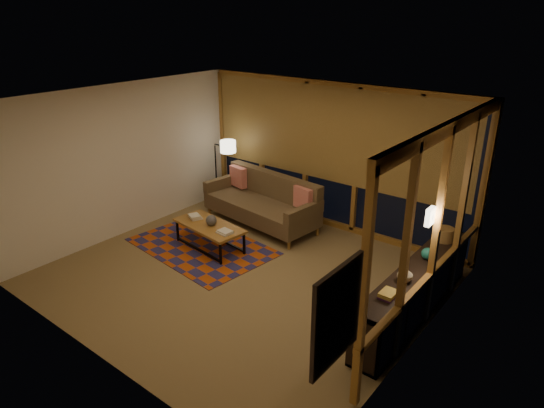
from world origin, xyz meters
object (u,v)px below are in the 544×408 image
Objects in this scene: sofa at (261,201)px; floor_lamp at (216,172)px; bookshelf at (415,291)px; coffee_table at (210,236)px.

sofa is 1.41m from floor_lamp.
sofa is 0.79× the size of bookshelf.
coffee_table is 2.07m from floor_lamp.
floor_lamp is 0.49× the size of bookshelf.
floor_lamp is at bearing 165.82° from bookshelf.
sofa is 3.64m from bookshelf.
sofa is 1.60× the size of floor_lamp.
floor_lamp is 5.04m from bookshelf.
bookshelf reaches higher than coffee_table.
coffee_table is 0.45× the size of bookshelf.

